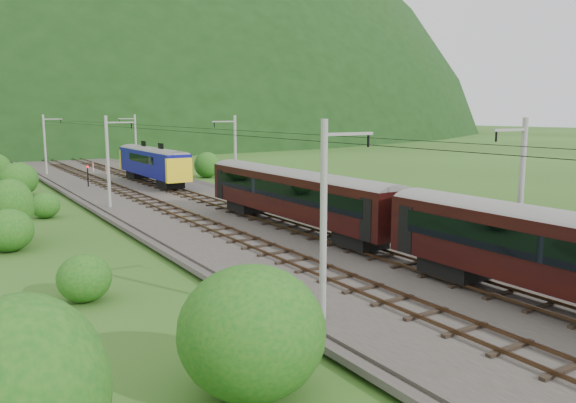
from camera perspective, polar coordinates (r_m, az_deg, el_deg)
ground at (r=27.21m, az=14.32°, el=-9.55°), size 600.00×600.00×0.00m
railbed at (r=34.48m, az=2.17°, el=-5.07°), size 14.00×220.00×0.30m
track_left at (r=33.17m, az=-1.27°, el=-5.24°), size 2.40×220.00×0.27m
track_right at (r=35.81m, az=5.35°, el=-4.21°), size 2.40×220.00×0.27m
catenary_left at (r=51.36m, az=-17.76°, el=4.07°), size 2.54×192.28×8.00m
catenary_right at (r=55.69m, az=-5.45°, el=4.81°), size 2.54×192.28×8.00m
overhead_wires at (r=33.48m, az=2.24°, el=6.55°), size 4.83×198.00×0.03m
hazard_post_near at (r=84.03m, az=-19.19°, el=3.34°), size 0.14×0.14×1.36m
hazard_post_far at (r=79.27m, az=-18.00°, el=3.15°), size 0.16×0.16×1.51m
signal at (r=67.19m, az=-19.67°, el=2.62°), size 0.26×0.26×2.35m
vegetation_left at (r=34.35m, az=-21.70°, el=-2.14°), size 11.89×142.90×6.41m
vegetation_right at (r=49.40m, az=5.43°, el=0.61°), size 4.90×91.46×3.07m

